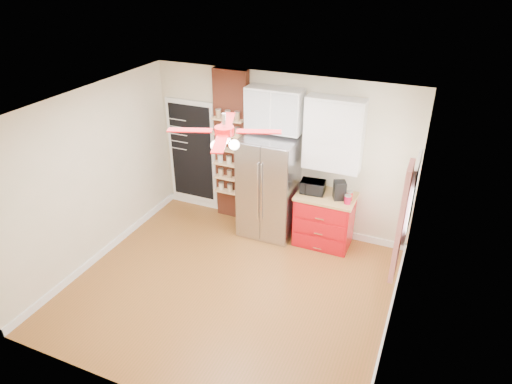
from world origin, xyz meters
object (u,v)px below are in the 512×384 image
at_px(red_cabinet, 324,219).
at_px(canister_left, 348,200).
at_px(coffee_maker, 340,190).
at_px(ceiling_fan, 224,131).
at_px(pantry_jar_oats, 219,143).
at_px(toaster_oven, 313,187).
at_px(fridge, 269,187).

bearing_deg(red_cabinet, canister_left, -19.03).
height_order(coffee_maker, canister_left, coffee_maker).
relative_size(ceiling_fan, pantry_jar_oats, 9.89).
xyz_separation_m(ceiling_fan, coffee_maker, (1.13, 1.66, -1.38)).
xyz_separation_m(toaster_oven, coffee_maker, (0.44, -0.02, 0.04)).
height_order(red_cabinet, pantry_jar_oats, pantry_jar_oats).
height_order(red_cabinet, ceiling_fan, ceiling_fan).
height_order(ceiling_fan, toaster_oven, ceiling_fan).
height_order(toaster_oven, canister_left, toaster_oven).
bearing_deg(fridge, ceiling_fan, -88.24).
distance_m(red_cabinet, ceiling_fan, 2.75).
height_order(red_cabinet, toaster_oven, toaster_oven).
relative_size(fridge, ceiling_fan, 1.25).
height_order(red_cabinet, coffee_maker, coffee_maker).
bearing_deg(ceiling_fan, red_cabinet, 61.29).
distance_m(coffee_maker, pantry_jar_oats, 2.22).
xyz_separation_m(ceiling_fan, toaster_oven, (0.69, 1.68, -1.42)).
height_order(coffee_maker, pantry_jar_oats, pantry_jar_oats).
xyz_separation_m(red_cabinet, pantry_jar_oats, (-1.97, 0.11, 0.99)).
relative_size(fridge, toaster_oven, 4.57).
bearing_deg(pantry_jar_oats, ceiling_fan, -59.70).
relative_size(red_cabinet, canister_left, 7.21).
bearing_deg(red_cabinet, ceiling_fan, -118.71).
xyz_separation_m(fridge, coffee_maker, (1.18, 0.03, 0.17)).
bearing_deg(canister_left, red_cabinet, 160.97).
xyz_separation_m(coffee_maker, pantry_jar_oats, (-2.18, 0.13, 0.40)).
bearing_deg(canister_left, fridge, 176.68).
relative_size(ceiling_fan, toaster_oven, 3.66).
distance_m(red_cabinet, canister_left, 0.65).
height_order(toaster_oven, pantry_jar_oats, pantry_jar_oats).
relative_size(ceiling_fan, canister_left, 10.74).
bearing_deg(pantry_jar_oats, fridge, -9.07).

